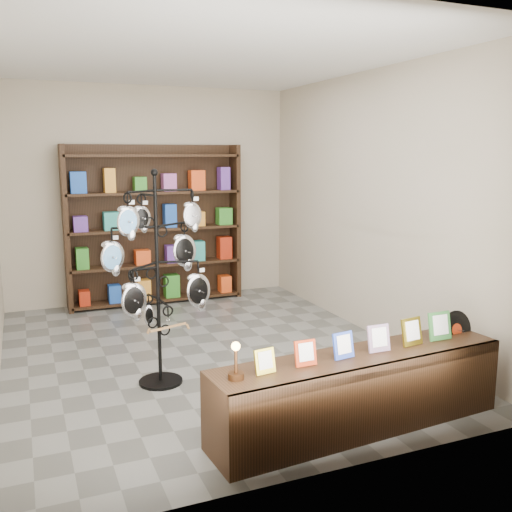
% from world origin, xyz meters
% --- Properties ---
extents(ground, '(5.00, 5.00, 0.00)m').
position_xyz_m(ground, '(0.00, 0.00, 0.00)').
color(ground, slate).
rests_on(ground, ground).
extents(room_envelope, '(5.00, 5.00, 5.00)m').
position_xyz_m(room_envelope, '(0.00, 0.00, 1.85)').
color(room_envelope, '#BAAA96').
rests_on(room_envelope, ground).
extents(display_tree, '(1.01, 0.99, 1.95)m').
position_xyz_m(display_tree, '(-0.63, -0.60, 1.13)').
color(display_tree, black).
rests_on(display_tree, ground).
extents(front_shelf, '(2.43, 0.67, 0.85)m').
position_xyz_m(front_shelf, '(0.58, -2.04, 0.30)').
color(front_shelf, black).
rests_on(front_shelf, ground).
extents(back_shelving, '(2.42, 0.36, 2.20)m').
position_xyz_m(back_shelving, '(0.00, 2.30, 1.03)').
color(back_shelving, black).
rests_on(back_shelving, ground).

